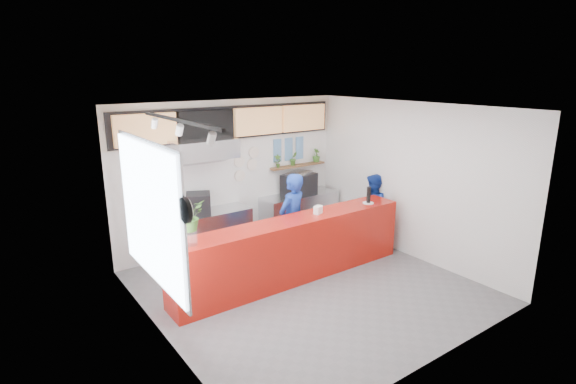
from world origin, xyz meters
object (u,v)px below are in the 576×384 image
espresso_machine (299,184)px  staff_center (292,221)px  panini_oven (199,204)px  service_counter (293,249)px  staff_right (372,209)px  pepper_mill (369,195)px

espresso_machine → staff_center: (-1.17, -1.33, -0.24)m
panini_oven → espresso_machine: size_ratio=0.63×
service_counter → panini_oven: bearing=117.0°
panini_oven → espresso_machine: (2.40, 0.00, 0.03)m
panini_oven → staff_right: bearing=2.6°
panini_oven → staff_center: bearing=-22.5°
pepper_mill → staff_right: bearing=37.8°
service_counter → staff_right: size_ratio=3.05×
staff_center → espresso_machine: bearing=-148.1°
staff_right → pepper_mill: bearing=3.5°
espresso_machine → staff_right: bearing=-70.3°
service_counter → panini_oven: size_ratio=10.07×
panini_oven → staff_center: size_ratio=0.25×
staff_right → pepper_mill: staff_right is taller
service_counter → staff_center: (0.31, 0.47, 0.33)m
service_counter → espresso_machine: espresso_machine is taller
espresso_machine → pepper_mill: pepper_mill is taller
espresso_machine → staff_right: staff_right is taller
panini_oven → staff_right: staff_right is taller
espresso_machine → service_counter: bearing=-143.7°
staff_right → service_counter: bearing=-23.6°
espresso_machine → panini_oven: bearing=165.7°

